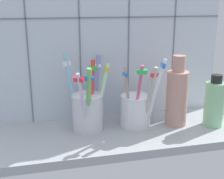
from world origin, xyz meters
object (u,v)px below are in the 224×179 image
object	(u,v)px
ceramic_vase	(177,96)
toothbrush_cup_right	(136,108)
soap_bottle	(214,103)
toothbrush_cup_left	(88,108)

from	to	relation	value
ceramic_vase	toothbrush_cup_right	bearing A→B (deg)	170.47
ceramic_vase	soap_bottle	size ratio (longest dim) A/B	1.35
ceramic_vase	soap_bottle	xyz separation A→B (cm)	(8.84, -2.95, -1.75)
toothbrush_cup_right	soap_bottle	distance (cm)	19.48
toothbrush_cup_right	toothbrush_cup_left	bearing A→B (deg)	178.53
ceramic_vase	soap_bottle	distance (cm)	9.48
toothbrush_cup_left	toothbrush_cup_right	distance (cm)	12.20
toothbrush_cup_left	soap_bottle	size ratio (longest dim) A/B	1.41
toothbrush_cup_left	soap_bottle	xyz separation A→B (cm)	(31.04, -4.95, 0.50)
toothbrush_cup_left	toothbrush_cup_right	xyz separation A→B (cm)	(12.16, -0.31, -0.87)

